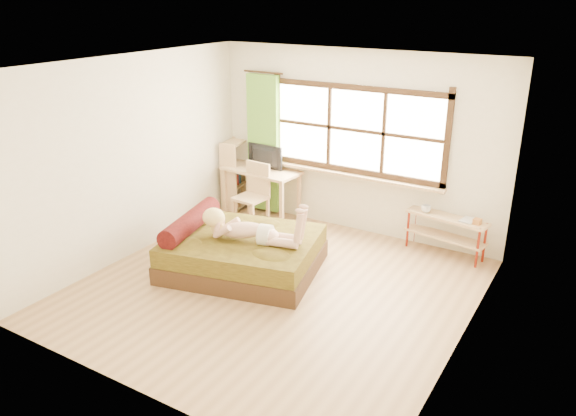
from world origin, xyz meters
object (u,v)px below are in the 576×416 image
Objects in this scene: woman at (250,220)px; chair at (254,191)px; desk at (261,176)px; bed at (240,251)px; bookshelf at (235,174)px; kitten at (204,215)px; pipe_shelf at (447,227)px.

chair is (-0.90, 1.41, -0.21)m from woman.
desk is 1.32× the size of chair.
bookshelf is (-1.41, 1.83, 0.33)m from bed.
bed is 0.76m from kitten.
bookshelf is at bearing 151.67° from chair.
kitten is at bearing -77.67° from bookshelf.
desk is (-0.81, 1.73, 0.43)m from bed.
chair is at bearing 109.34° from woman.
bed reaches higher than pipe_shelf.
kitten is (-0.87, 0.15, -0.17)m from woman.
chair is 0.86× the size of bookshelf.
pipe_shelf is (2.99, 0.12, -0.27)m from desk.
desk is 3.00m from pipe_shelf.
bed is 2.22× the size of chair.
chair is (-0.71, 1.37, 0.29)m from bed.
chair is (0.11, -0.36, -0.13)m from desk.
woman is at bearing -24.57° from bed.
bed is 1.68× the size of desk.
woman is 0.90m from kitten.
bookshelf reaches higher than kitten.
bed is at bearing -63.19° from bookshelf.
bookshelf is (-0.73, 1.72, -0.00)m from kitten.
pipe_shelf is at bearing 18.19° from kitten.
kitten is 1.63m from desk.
bookshelf is (-1.60, 1.87, -0.17)m from woman.
woman is at bearing -126.75° from pipe_shelf.
kitten is 0.25× the size of bookshelf.
bed is at bearing -58.09° from chair.
desk reaches higher than kitten.
kitten is at bearing -80.39° from desk.
pipe_shelf is (2.17, 1.85, 0.16)m from bed.
bed is 2.33m from bookshelf.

